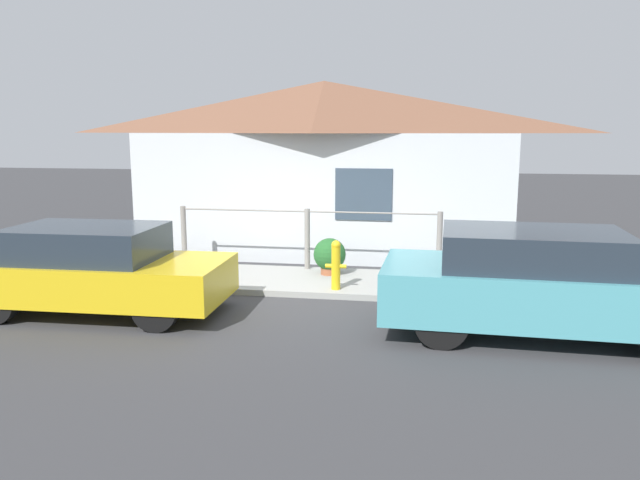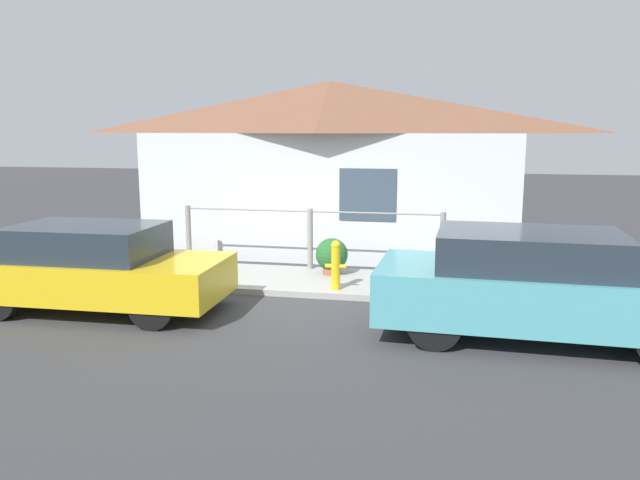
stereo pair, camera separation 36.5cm
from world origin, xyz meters
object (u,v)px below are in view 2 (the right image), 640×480
car_left (96,267)px  potted_plant_near_hydrant (332,255)px  fire_hydrant (336,264)px  car_right (538,285)px

car_left → potted_plant_near_hydrant: 4.01m
fire_hydrant → potted_plant_near_hydrant: (-0.26, 1.04, -0.08)m
car_left → car_right: size_ratio=0.91×
car_left → fire_hydrant: (3.33, 1.54, -0.13)m
car_right → fire_hydrant: car_right is taller
car_right → car_left: bearing=-178.0°
car_right → fire_hydrant: bearing=154.1°
car_left → car_right: (6.22, 0.00, 0.06)m
fire_hydrant → potted_plant_near_hydrant: bearing=104.1°
car_right → potted_plant_near_hydrant: (-3.16, 2.57, -0.26)m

